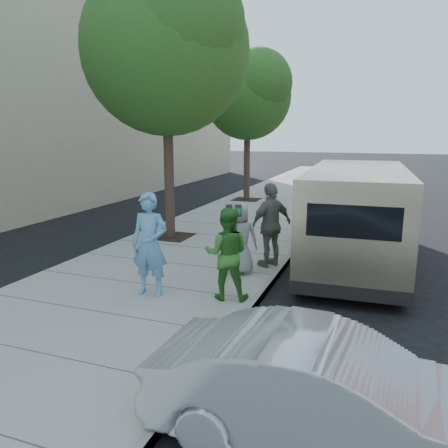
{
  "coord_description": "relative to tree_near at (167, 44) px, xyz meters",
  "views": [
    {
      "loc": [
        3.56,
        -8.92,
        3.23
      ],
      "look_at": [
        0.12,
        0.43,
        1.1
      ],
      "focal_mm": 35.0,
      "sensor_mm": 36.0,
      "label": 1
    }
  ],
  "objects": [
    {
      "name": "tree_far",
      "position": [
        -0.0,
        7.6,
        -0.66
      ],
      "size": [
        3.92,
        3.8,
        6.49
      ],
      "color": "black",
      "rests_on": "sidewalk"
    },
    {
      "name": "person_gray_shirt",
      "position": [
        2.96,
        -2.55,
        -4.6
      ],
      "size": [
        0.9,
        0.73,
        1.59
      ],
      "primitive_type": "imported",
      "rotation": [
        0.0,
        0.0,
        3.47
      ],
      "color": "gray",
      "rests_on": "sidewalk"
    },
    {
      "name": "tree_near",
      "position": [
        0.0,
        0.0,
        0.0
      ],
      "size": [
        4.62,
        4.6,
        7.53
      ],
      "color": "black",
      "rests_on": "sidewalk"
    },
    {
      "name": "sidewalk",
      "position": [
        1.25,
        -2.4,
        -5.47
      ],
      "size": [
        5.0,
        60.0,
        0.15
      ],
      "primitive_type": "cube",
      "color": "gray",
      "rests_on": "ground"
    },
    {
      "name": "sedan",
      "position": [
        5.45,
        -7.27,
        -4.92
      ],
      "size": [
        3.82,
        1.45,
        1.25
      ],
      "primitive_type": "imported",
      "rotation": [
        0.0,
        0.0,
        1.54
      ],
      "color": "silver",
      "rests_on": "ground"
    },
    {
      "name": "person_officer",
      "position": [
        1.75,
        -4.33,
        -4.41
      ],
      "size": [
        0.76,
        0.53,
        1.97
      ],
      "primitive_type": "imported",
      "rotation": [
        0.0,
        0.0,
        0.08
      ],
      "color": "#5D9AC7",
      "rests_on": "sidewalk"
    },
    {
      "name": "ground",
      "position": [
        2.25,
        -2.4,
        -5.55
      ],
      "size": [
        120.0,
        120.0,
        0.0
      ],
      "primitive_type": "plane",
      "color": "black",
      "rests_on": "ground"
    },
    {
      "name": "person_striped_polo",
      "position": [
        3.45,
        -1.79,
        -4.42
      ],
      "size": [
        1.05,
        1.2,
        1.94
      ],
      "primitive_type": "imported",
      "rotation": [
        0.0,
        0.0,
        4.08
      ],
      "color": "slate",
      "rests_on": "sidewalk"
    },
    {
      "name": "van",
      "position": [
        5.23,
        -0.51,
        -4.29
      ],
      "size": [
        2.4,
        6.49,
        2.37
      ],
      "rotation": [
        0.0,
        0.0,
        0.04
      ],
      "color": "beige",
      "rests_on": "ground"
    },
    {
      "name": "person_green_shirt",
      "position": [
        3.18,
        -4.03,
        -4.54
      ],
      "size": [
        0.96,
        0.82,
        1.72
      ],
      "primitive_type": "imported",
      "rotation": [
        0.0,
        0.0,
        3.37
      ],
      "color": "#317927",
      "rests_on": "sidewalk"
    },
    {
      "name": "parking_meter",
      "position": [
        2.93,
        -2.92,
        -4.24
      ],
      "size": [
        0.35,
        0.22,
        1.59
      ],
      "rotation": [
        0.0,
        0.0,
        0.35
      ],
      "color": "gray",
      "rests_on": "sidewalk"
    },
    {
      "name": "curb_face",
      "position": [
        3.69,
        -2.4,
        -5.47
      ],
      "size": [
        0.12,
        60.0,
        0.16
      ],
      "primitive_type": "cube",
      "color": "gray",
      "rests_on": "ground"
    }
  ]
}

